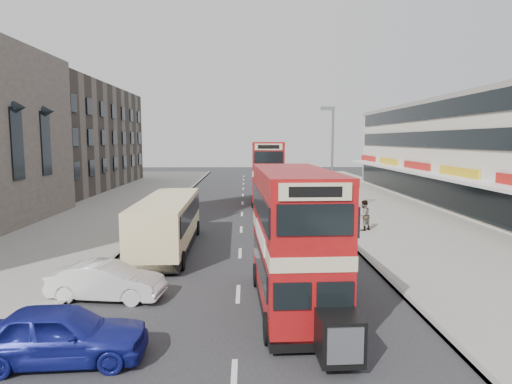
% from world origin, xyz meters
% --- Properties ---
extents(ground, '(160.00, 160.00, 0.00)m').
position_xyz_m(ground, '(0.00, 0.00, 0.00)').
color(ground, '#28282B').
rests_on(ground, ground).
extents(road_surface, '(12.00, 90.00, 0.01)m').
position_xyz_m(road_surface, '(0.00, 20.00, 0.01)').
color(road_surface, '#28282B').
rests_on(road_surface, ground).
extents(pavement_right, '(12.00, 90.00, 0.15)m').
position_xyz_m(pavement_right, '(12.00, 20.00, 0.07)').
color(pavement_right, gray).
rests_on(pavement_right, ground).
extents(pavement_left, '(12.00, 90.00, 0.15)m').
position_xyz_m(pavement_left, '(-12.00, 20.00, 0.07)').
color(pavement_left, gray).
rests_on(pavement_left, ground).
extents(kerb_left, '(0.20, 90.00, 0.16)m').
position_xyz_m(kerb_left, '(-6.10, 20.00, 0.07)').
color(kerb_left, gray).
rests_on(kerb_left, ground).
extents(kerb_right, '(0.20, 90.00, 0.16)m').
position_xyz_m(kerb_right, '(6.10, 20.00, 0.07)').
color(kerb_right, gray).
rests_on(kerb_right, ground).
extents(brick_terrace, '(14.00, 28.00, 12.00)m').
position_xyz_m(brick_terrace, '(-22.00, 38.00, 6.00)').
color(brick_terrace, '#66594C').
rests_on(brick_terrace, ground).
extents(commercial_row, '(9.90, 46.20, 9.30)m').
position_xyz_m(commercial_row, '(19.95, 22.00, 4.70)').
color(commercial_row, beige).
rests_on(commercial_row, ground).
extents(street_lamp, '(1.00, 0.20, 8.12)m').
position_xyz_m(street_lamp, '(6.52, 18.00, 4.78)').
color(street_lamp, slate).
rests_on(street_lamp, ground).
extents(bus_main, '(2.60, 8.42, 4.62)m').
position_xyz_m(bus_main, '(1.92, 0.59, 2.43)').
color(bus_main, black).
rests_on(bus_main, ground).
extents(bus_second, '(3.29, 9.93, 5.38)m').
position_xyz_m(bus_second, '(2.48, 26.18, 2.83)').
color(bus_second, black).
rests_on(bus_second, ground).
extents(coach, '(2.66, 9.70, 2.56)m').
position_xyz_m(coach, '(-3.78, 8.77, 1.51)').
color(coach, black).
rests_on(coach, ground).
extents(car_left_near, '(4.56, 2.07, 1.52)m').
position_xyz_m(car_left_near, '(-4.52, -2.99, 0.76)').
color(car_left_near, navy).
rests_on(car_left_near, ground).
extents(car_left_front, '(4.25, 1.93, 1.35)m').
position_xyz_m(car_left_front, '(-4.75, 1.59, 0.68)').
color(car_left_front, white).
rests_on(car_left_front, ground).
extents(car_right_a, '(4.20, 2.00, 1.18)m').
position_xyz_m(car_right_a, '(4.51, 13.88, 0.59)').
color(car_right_a, maroon).
rests_on(car_right_a, ground).
extents(car_right_b, '(4.81, 2.63, 1.28)m').
position_xyz_m(car_right_b, '(5.05, 19.09, 0.64)').
color(car_right_b, '#DD5616').
rests_on(car_right_b, ground).
extents(car_right_c, '(3.49, 1.57, 1.16)m').
position_xyz_m(car_right_c, '(5.51, 33.57, 0.58)').
color(car_right_c, '#63B0C7').
rests_on(car_right_c, ground).
extents(pedestrian_near, '(0.85, 0.79, 1.92)m').
position_xyz_m(pedestrian_near, '(7.63, 12.90, 1.11)').
color(pedestrian_near, gray).
rests_on(pedestrian_near, pavement_right).
extents(pedestrian_far, '(1.05, 0.76, 1.65)m').
position_xyz_m(pedestrian_far, '(8.16, 29.01, 0.97)').
color(pedestrian_far, gray).
rests_on(pedestrian_far, pavement_right).
extents(cyclist, '(0.73, 1.83, 1.99)m').
position_xyz_m(cyclist, '(4.13, 20.23, 0.66)').
color(cyclist, gray).
rests_on(cyclist, ground).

